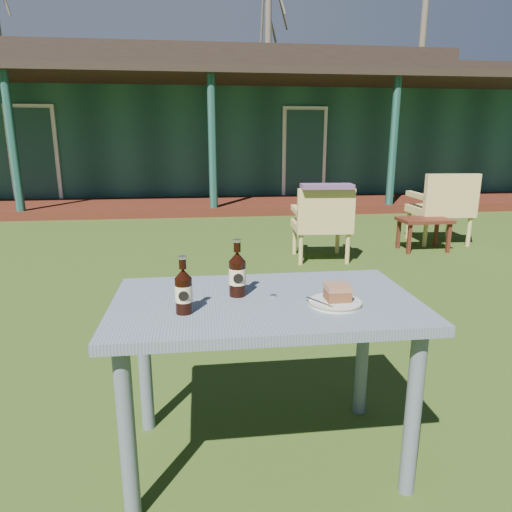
{
  "coord_description": "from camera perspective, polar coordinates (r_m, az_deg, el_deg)",
  "views": [
    {
      "loc": [
        -0.25,
        -3.29,
        1.33
      ],
      "look_at": [
        0.0,
        -1.3,
        0.82
      ],
      "focal_mm": 32.0,
      "sensor_mm": 36.0,
      "label": 1
    }
  ],
  "objects": [
    {
      "name": "ground",
      "position": [
        3.56,
        -2.6,
        -7.66
      ],
      "size": [
        80.0,
        80.0,
        0.0
      ],
      "primitive_type": "plane",
      "color": "#334916"
    },
    {
      "name": "pavilion",
      "position": [
        12.68,
        -6.17,
        15.53
      ],
      "size": [
        15.8,
        8.3,
        3.45
      ],
      "color": "#194239",
      "rests_on": "ground"
    },
    {
      "name": "tree_mid",
      "position": [
        22.29,
        1.53,
        23.18
      ],
      "size": [
        0.28,
        0.28,
        9.5
      ],
      "primitive_type": "cylinder",
      "color": "brown",
      "rests_on": "ground"
    },
    {
      "name": "tree_right",
      "position": [
        22.89,
        20.09,
        24.06
      ],
      "size": [
        0.28,
        0.28,
        11.0
      ],
      "primitive_type": "cylinder",
      "color": "brown",
      "rests_on": "ground"
    },
    {
      "name": "cafe_table",
      "position": [
        1.85,
        1.15,
        -8.36
      ],
      "size": [
        1.2,
        0.7,
        0.72
      ],
      "color": "slate",
      "rests_on": "ground"
    },
    {
      "name": "plate",
      "position": [
        1.78,
        9.83,
        -5.74
      ],
      "size": [
        0.2,
        0.2,
        0.01
      ],
      "color": "silver",
      "rests_on": "cafe_table"
    },
    {
      "name": "cake_slice",
      "position": [
        1.78,
        10.15,
        -4.46
      ],
      "size": [
        0.09,
        0.09,
        0.06
      ],
      "color": "brown",
      "rests_on": "plate"
    },
    {
      "name": "fork",
      "position": [
        1.75,
        7.89,
        -5.73
      ],
      "size": [
        0.08,
        0.13,
        0.0
      ],
      "primitive_type": "cube",
      "rotation": [
        0.0,
        0.0,
        0.53
      ],
      "color": "silver",
      "rests_on": "plate"
    },
    {
      "name": "cola_bottle_near",
      "position": [
        1.83,
        -2.34,
        -2.19
      ],
      "size": [
        0.07,
        0.07,
        0.23
      ],
      "color": "black",
      "rests_on": "cafe_table"
    },
    {
      "name": "cola_bottle_far",
      "position": [
        1.66,
        -9.03,
        -4.29
      ],
      "size": [
        0.06,
        0.07,
        0.21
      ],
      "color": "black",
      "rests_on": "cafe_table"
    },
    {
      "name": "bottle_cap",
      "position": [
        1.84,
        2.19,
        -5.0
      ],
      "size": [
        0.03,
        0.03,
        0.01
      ],
      "primitive_type": "cylinder",
      "color": "silver",
      "rests_on": "cafe_table"
    },
    {
      "name": "armchair_left",
      "position": [
        5.13,
        8.3,
        4.49
      ],
      "size": [
        0.65,
        0.61,
        0.83
      ],
      "color": "tan",
      "rests_on": "ground"
    },
    {
      "name": "armchair_right",
      "position": [
        6.4,
        22.37,
        5.98
      ],
      "size": [
        0.71,
        0.67,
        0.92
      ],
      "color": "tan",
      "rests_on": "ground"
    },
    {
      "name": "floral_throw",
      "position": [
        4.92,
        8.86,
        8.61
      ],
      "size": [
        0.56,
        0.25,
        0.05
      ],
      "primitive_type": "cube",
      "rotation": [
        0.0,
        0.0,
        3.08
      ],
      "color": "#654069",
      "rests_on": "armchair_left"
    },
    {
      "name": "side_table",
      "position": [
        5.94,
        20.29,
        3.86
      ],
      "size": [
        0.6,
        0.4,
        0.4
      ],
      "color": "#4A1D12",
      "rests_on": "ground"
    }
  ]
}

